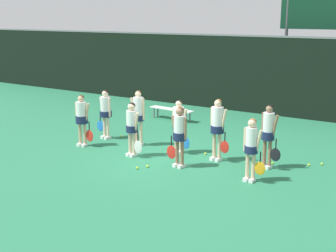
% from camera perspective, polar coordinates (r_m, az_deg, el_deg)
% --- Properties ---
extents(ground_plane, '(140.00, 140.00, 0.00)m').
position_cam_1_polar(ground_plane, '(14.08, -0.29, -3.73)').
color(ground_plane, '#26724C').
extents(fence_windscreen, '(60.00, 0.08, 3.32)m').
position_cam_1_polar(fence_windscreen, '(20.20, 11.54, 6.12)').
color(fence_windscreen, black).
rests_on(fence_windscreen, ground_plane).
extents(scoreboard, '(3.09, 0.15, 5.32)m').
position_cam_1_polar(scoreboard, '(21.03, 17.67, 12.50)').
color(scoreboard, '#515156').
rests_on(scoreboard, ground_plane).
extents(bench_courtside, '(2.00, 0.49, 0.45)m').
position_cam_1_polar(bench_courtside, '(18.89, 0.43, 1.94)').
color(bench_courtside, silver).
rests_on(bench_courtside, ground_plane).
extents(player_0, '(0.68, 0.39, 1.67)m').
position_cam_1_polar(player_0, '(15.21, -10.46, 1.17)').
color(player_0, tan).
rests_on(player_0, ground_plane).
extents(player_1, '(0.63, 0.35, 1.64)m').
position_cam_1_polar(player_1, '(13.91, -4.42, 0.15)').
color(player_1, beige).
rests_on(player_1, ground_plane).
extents(player_2, '(0.67, 0.38, 1.71)m').
position_cam_1_polar(player_2, '(12.87, 1.42, -0.70)').
color(player_2, '#8C664C').
rests_on(player_2, ground_plane).
extents(player_3, '(0.63, 0.34, 1.65)m').
position_cam_1_polar(player_3, '(11.94, 10.15, -2.26)').
color(player_3, beige).
rests_on(player_3, ground_plane).
extents(player_4, '(0.69, 0.41, 1.69)m').
position_cam_1_polar(player_4, '(16.01, -7.62, 1.98)').
color(player_4, beige).
rests_on(player_4, ground_plane).
extents(player_5, '(0.66, 0.39, 1.81)m').
position_cam_1_polar(player_5, '(15.05, -3.65, 1.60)').
color(player_5, beige).
rests_on(player_5, ground_plane).
extents(player_6, '(0.65, 0.38, 1.65)m').
position_cam_1_polar(player_6, '(14.21, 1.34, 0.47)').
color(player_6, beige).
rests_on(player_6, ground_plane).
extents(player_7, '(0.66, 0.39, 1.82)m').
position_cam_1_polar(player_7, '(13.50, 6.06, 0.20)').
color(player_7, beige).
rests_on(player_7, ground_plane).
extents(player_8, '(0.63, 0.35, 1.78)m').
position_cam_1_polar(player_8, '(13.05, 12.14, -0.67)').
color(player_8, '#8C664C').
rests_on(player_8, ground_plane).
extents(tennis_ball_0, '(0.07, 0.07, 0.07)m').
position_cam_1_polar(tennis_ball_0, '(13.69, 12.60, -4.43)').
color(tennis_ball_0, '#CCE033').
rests_on(tennis_ball_0, ground_plane).
extents(tennis_ball_1, '(0.07, 0.07, 0.07)m').
position_cam_1_polar(tennis_ball_1, '(13.09, -2.51, -4.93)').
color(tennis_ball_1, '#CCE033').
rests_on(tennis_ball_1, ground_plane).
extents(tennis_ball_2, '(0.07, 0.07, 0.07)m').
position_cam_1_polar(tennis_ball_2, '(16.35, -5.71, -1.23)').
color(tennis_ball_2, '#CCE033').
rests_on(tennis_ball_2, ground_plane).
extents(tennis_ball_3, '(0.07, 0.07, 0.07)m').
position_cam_1_polar(tennis_ball_3, '(12.97, -3.78, -5.12)').
color(tennis_ball_3, '#CCE033').
rests_on(tennis_ball_3, ground_plane).
extents(tennis_ball_4, '(0.07, 0.07, 0.07)m').
position_cam_1_polar(tennis_ball_4, '(14.30, 4.59, -3.37)').
color(tennis_ball_4, '#CCE033').
rests_on(tennis_ball_4, ground_plane).
extents(tennis_ball_5, '(0.06, 0.06, 0.06)m').
position_cam_1_polar(tennis_ball_5, '(13.99, 18.24, -4.41)').
color(tennis_ball_5, '#CCE033').
rests_on(tennis_ball_5, ground_plane).
extents(tennis_ball_6, '(0.07, 0.07, 0.07)m').
position_cam_1_polar(tennis_ball_6, '(13.79, 16.80, -4.56)').
color(tennis_ball_6, '#CCE033').
rests_on(tennis_ball_6, ground_plane).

